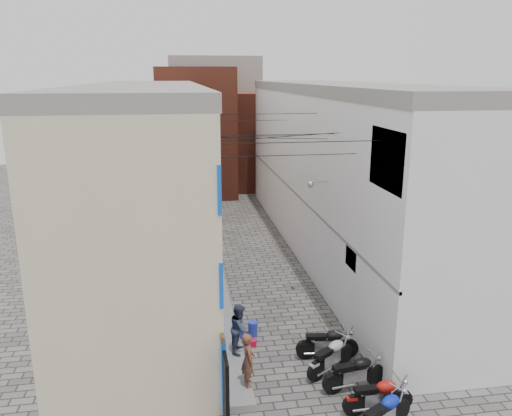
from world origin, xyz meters
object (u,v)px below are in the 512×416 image
motorcycle_g (327,341)px  water_jug_near (240,332)px  person_a (248,359)px  red_crate (251,343)px  motorcycle_d (378,394)px  motorcycle_f (331,354)px  motorcycle_e (355,371)px  water_jug_far (253,329)px  motorcycle_c (384,412)px  person_b (240,328)px

motorcycle_g → water_jug_near: (-2.79, 1.83, -0.38)m
person_a → red_crate: bearing=-13.8°
motorcycle_g → red_crate: (-2.46, 1.20, -0.51)m
motorcycle_d → red_crate: (-3.05, 4.21, -0.49)m
motorcycle_f → motorcycle_g: 0.82m
person_a → red_crate: person_a is taller
red_crate → motorcycle_d: bearing=-54.1°
red_crate → motorcycle_e: bearing=-47.4°
motorcycle_e → motorcycle_d: bearing=4.4°
motorcycle_d → water_jug_far: (-2.87, 4.91, -0.34)m
motorcycle_c → water_jug_near: 6.51m
motorcycle_e → red_crate: bearing=-145.5°
motorcycle_e → water_jug_far: (-2.61, 3.73, -0.35)m
person_b → motorcycle_g: bearing=-82.9°
person_b → red_crate: (0.48, 0.69, -0.99)m
motorcycle_g → person_b: (-2.94, 0.52, 0.48)m
water_jug_near → red_crate: bearing=-62.2°
motorcycle_c → motorcycle_e: 2.00m
motorcycle_d → person_a: bearing=-115.0°
person_b → motorcycle_d: bearing=-117.9°
person_a → motorcycle_e: bearing=-100.3°
motorcycle_c → motorcycle_e: bearing=154.1°
motorcycle_e → water_jug_near: bearing=-147.7°
motorcycle_d → motorcycle_f: size_ratio=0.98×
person_b → motorcycle_e: bearing=-108.6°
motorcycle_d → person_a: 3.89m
motorcycle_f → water_jug_near: 3.78m
motorcycle_e → red_crate: (-2.79, 3.03, -0.50)m
motorcycle_d → motorcycle_g: size_ratio=0.98×
motorcycle_g → motorcycle_c: bearing=12.3°
water_jug_near → motorcycle_c: bearing=-60.4°
motorcycle_c → motorcycle_g: bearing=157.7°
person_b → motorcycle_f: bearing=-98.2°
motorcycle_c → motorcycle_g: (-0.42, 3.82, -0.00)m
person_a → person_b: bearing=-3.5°
motorcycle_f → person_a: person_a is taller
motorcycle_d → person_a: (-3.53, 1.57, 0.49)m
water_jug_far → motorcycle_e: bearing=-55.0°
motorcycle_e → motorcycle_g: bearing=-177.9°
motorcycle_f → person_b: bearing=-147.7°
motorcycle_d → water_jug_far: motorcycle_d is taller
motorcycle_g → water_jug_far: size_ratio=3.93×
motorcycle_d → water_jug_far: 5.70m
motorcycle_e → person_a: size_ratio=1.26×
motorcycle_d → motorcycle_e: bearing=-168.6°
motorcycle_g → water_jug_near: bearing=-117.3°
motorcycle_g → water_jug_near: 3.36m
person_b → water_jug_far: size_ratio=3.11×
motorcycle_e → person_b: bearing=-133.7°
motorcycle_c → water_jug_near: motorcycle_c is taller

